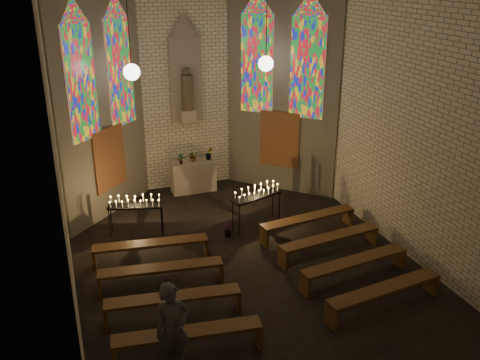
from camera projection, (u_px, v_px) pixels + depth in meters
name	position (u px, v px, depth m)	size (l,w,h in m)	color
floor	(254.00, 276.00, 12.60)	(12.00, 12.00, 0.00)	black
room	(210.00, 91.00, 14.14)	(8.22, 12.43, 7.00)	#F0E7C9
altar	(193.00, 176.00, 17.17)	(1.40, 0.60, 1.00)	beige
flower_vase_left	(181.00, 159.00, 16.70)	(0.19, 0.13, 0.36)	#4C723F
flower_vase_center	(193.00, 156.00, 16.94)	(0.31, 0.27, 0.34)	#4C723F
flower_vase_right	(209.00, 153.00, 17.07)	(0.23, 0.19, 0.43)	#4C723F
aisle_flower_pot	(228.00, 230.00, 14.38)	(0.21, 0.21, 0.37)	#4C723F
votive_stand_left	(135.00, 204.00, 14.20)	(1.50, 0.74, 1.08)	black
votive_stand_right	(257.00, 194.00, 14.69)	(1.57, 0.81, 1.13)	black
pew_left_0	(151.00, 246.00, 13.07)	(2.82, 0.74, 0.54)	#523317
pew_right_0	(308.00, 220.00, 14.40)	(2.82, 0.74, 0.54)	#523317
pew_left_1	(161.00, 270.00, 12.02)	(2.82, 0.74, 0.54)	#523317
pew_right_1	(330.00, 240.00, 13.35)	(2.82, 0.74, 0.54)	#523317
pew_left_2	(173.00, 300.00, 10.97)	(2.82, 0.74, 0.54)	#523317
pew_right_2	(355.00, 263.00, 12.31)	(2.82, 0.74, 0.54)	#523317
pew_left_3	(188.00, 335.00, 9.92)	(2.82, 0.74, 0.54)	#523317
pew_right_3	(385.00, 291.00, 11.26)	(2.82, 0.74, 0.54)	#523317
visitor	(172.00, 330.00, 9.33)	(0.66, 0.44, 1.82)	#484650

